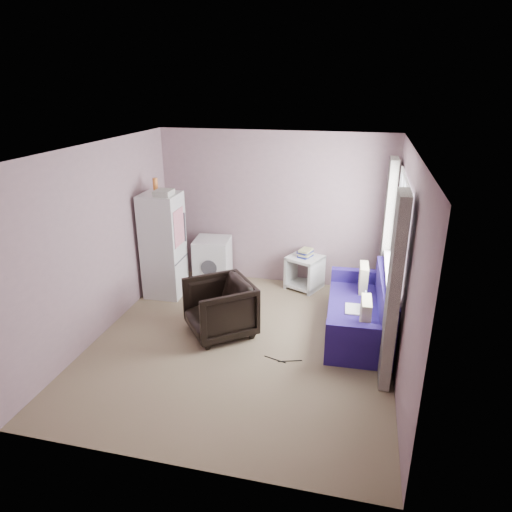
{
  "coord_description": "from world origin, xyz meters",
  "views": [
    {
      "loc": [
        1.37,
        -4.97,
        3.2
      ],
      "look_at": [
        0.05,
        0.6,
        1.0
      ],
      "focal_mm": 32.0,
      "sensor_mm": 36.0,
      "label": 1
    }
  ],
  "objects_px": {
    "armchair": "(220,305)",
    "fridge": "(163,245)",
    "sofa": "(363,313)",
    "side_table": "(305,270)",
    "washing_machine": "(213,261)"
  },
  "relations": [
    {
      "from": "washing_machine",
      "to": "side_table",
      "type": "distance_m",
      "value": 1.53
    },
    {
      "from": "side_table",
      "to": "washing_machine",
      "type": "bearing_deg",
      "value": -172.54
    },
    {
      "from": "washing_machine",
      "to": "sofa",
      "type": "relative_size",
      "value": 0.43
    },
    {
      "from": "side_table",
      "to": "armchair",
      "type": "bearing_deg",
      "value": -117.92
    },
    {
      "from": "sofa",
      "to": "armchair",
      "type": "bearing_deg",
      "value": -168.89
    },
    {
      "from": "fridge",
      "to": "sofa",
      "type": "height_order",
      "value": "fridge"
    },
    {
      "from": "armchair",
      "to": "fridge",
      "type": "distance_m",
      "value": 1.62
    },
    {
      "from": "armchair",
      "to": "side_table",
      "type": "height_order",
      "value": "armchair"
    },
    {
      "from": "sofa",
      "to": "side_table",
      "type": "bearing_deg",
      "value": 124.8
    },
    {
      "from": "fridge",
      "to": "sofa",
      "type": "distance_m",
      "value": 3.17
    },
    {
      "from": "washing_machine",
      "to": "sofa",
      "type": "distance_m",
      "value": 2.7
    },
    {
      "from": "side_table",
      "to": "sofa",
      "type": "bearing_deg",
      "value": -53.01
    },
    {
      "from": "armchair",
      "to": "fridge",
      "type": "height_order",
      "value": "fridge"
    },
    {
      "from": "armchair",
      "to": "washing_machine",
      "type": "xyz_separation_m",
      "value": [
        -0.6,
        1.52,
        -0.0
      ]
    },
    {
      "from": "armchair",
      "to": "sofa",
      "type": "height_order",
      "value": "armchair"
    }
  ]
}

